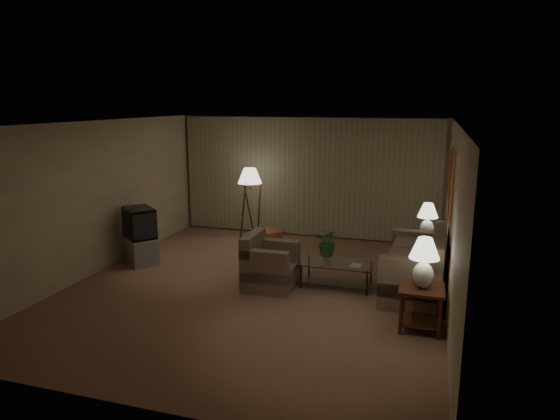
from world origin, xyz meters
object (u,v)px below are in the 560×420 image
Objects in this scene: sofa at (414,268)px; ottoman at (270,239)px; side_table_near at (421,300)px; coffee_table at (336,270)px; table_lamp_far at (428,217)px; tv_cabinet at (141,250)px; floor_lamp at (250,203)px; armchair at (271,266)px; side_table_far at (426,248)px; vase at (328,257)px; table_lamp_near at (424,258)px; crt_tv at (139,223)px.

sofa is 3.33× the size of ottoman.
side_table_near reaches higher than coffee_table.
table_lamp_far reaches higher than tv_cabinet.
floor_lamp reaches higher than side_table_near.
armchair is 2.81m from tv_cabinet.
coffee_table is at bearing -135.84° from side_table_far.
side_table_far is 3.87m from floor_lamp.
table_lamp_far is 0.72× the size of tv_cabinet.
vase is at bearing 38.50° from tv_cabinet.
table_lamp_near is 5.10m from floor_lamp.
ottoman is at bearing 18.43° from armchair.
sofa is at bearing -96.84° from side_table_far.
coffee_table reaches higher than ottoman.
side_table_near is at bearing -43.99° from ottoman.
tv_cabinet is at bearing -166.84° from side_table_far.
crt_tv is at bearing -88.12° from sofa.
armchair is at bearing 159.51° from table_lamp_near.
armchair reaches higher than vase.
table_lamp_far is at bearing 41.24° from vase.
table_lamp_near is 0.43× the size of floor_lamp.
side_table_far is 0.57m from table_lamp_far.
side_table_far is at bearing 41.24° from vase.
table_lamp_near is 5.43m from tv_cabinet.
tv_cabinet is 5.24× the size of vase.
armchair is 2.59m from side_table_near.
coffee_table is (-1.39, -1.35, -0.13)m from side_table_far.
armchair is 1.51× the size of ottoman.
side_table_far is 2.67m from table_lamp_near.
table_lamp_far reaches higher than side_table_near.
ottoman is (2.04, 1.67, -0.60)m from crt_tv.
floor_lamp is (-3.74, 0.86, 0.44)m from side_table_far.
side_table_near is 0.74× the size of crt_tv.
coffee_table is at bearing -83.12° from sofa.
table_lamp_far reaches higher than crt_tv.
armchair is at bearing 30.84° from tv_cabinet.
tv_cabinet is at bearing 79.83° from armchair.
sofa reaches higher than side_table_far.
side_table_near is at bearing 25.69° from tv_cabinet.
floor_lamp is at bearing 166.99° from table_lamp_far.
crt_tv is 3.67m from vase.
sofa reaches higher than coffee_table.
floor_lamp reaches higher than crt_tv.
tv_cabinet is at bearing 0.00° from crt_tv.
sofa is 4.19m from floor_lamp.
floor_lamp reaches higher than tv_cabinet.
tv_cabinet reaches higher than ottoman.
side_table_far is 0.37× the size of floor_lamp.
side_table_near reaches higher than vase.
crt_tv is (-5.20, -1.22, 0.38)m from side_table_far.
table_lamp_near reaches higher than ottoman.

